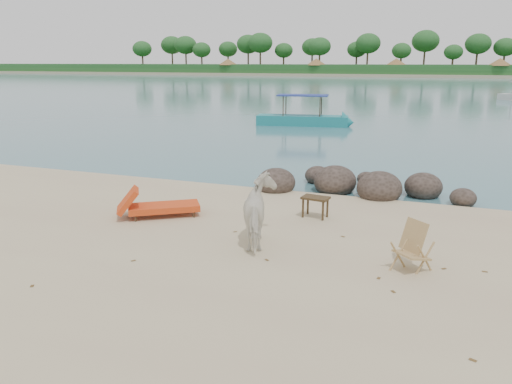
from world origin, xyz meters
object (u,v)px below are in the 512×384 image
(cow, at_px, (261,213))
(boat_near, at_px, (303,100))
(deck_chair, at_px, (412,249))
(boulders, at_px, (353,185))
(side_table, at_px, (315,208))
(lounge_chair, at_px, (164,204))

(cow, xyz_separation_m, boat_near, (-4.84, 21.01, 0.82))
(cow, distance_m, deck_chair, 3.18)
(cow, bearing_deg, boulders, -124.02)
(boulders, bearing_deg, boat_near, 110.62)
(cow, distance_m, side_table, 2.38)
(cow, relative_size, side_table, 2.60)
(side_table, relative_size, boat_near, 0.10)
(boulders, bearing_deg, deck_chair, -69.90)
(boulders, bearing_deg, lounge_chair, -133.97)
(boulders, distance_m, side_table, 3.06)
(cow, distance_m, boat_near, 21.57)
(boulders, relative_size, side_table, 9.60)
(side_table, bearing_deg, lounge_chair, -153.64)
(side_table, height_order, boat_near, boat_near)
(cow, height_order, boat_near, boat_near)
(boulders, relative_size, deck_chair, 7.02)
(deck_chair, distance_m, boat_near, 22.85)
(boulders, xyz_separation_m, deck_chair, (2.06, -5.64, 0.25))
(deck_chair, bearing_deg, side_table, 175.80)
(cow, bearing_deg, lounge_chair, -41.11)
(lounge_chair, bearing_deg, deck_chair, -46.64)
(side_table, bearing_deg, cow, -98.08)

